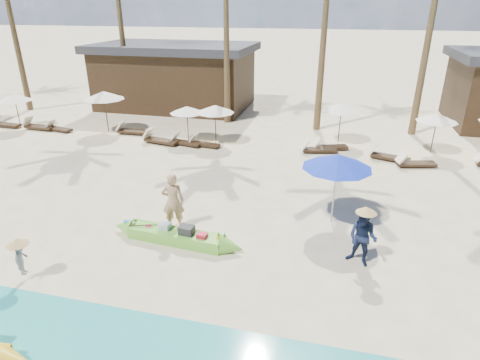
# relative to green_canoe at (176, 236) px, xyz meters

# --- Properties ---
(ground) EXTENTS (240.00, 240.00, 0.00)m
(ground) POSITION_rel_green_canoe_xyz_m (1.21, -0.59, -0.21)
(ground) COLOR beige
(ground) RESTS_ON ground
(green_canoe) EXTENTS (4.87, 0.88, 0.62)m
(green_canoe) POSITION_rel_green_canoe_xyz_m (0.00, 0.00, 0.00)
(green_canoe) COLOR #66BA38
(green_canoe) RESTS_ON ground
(tourist) EXTENTS (0.80, 0.63, 1.94)m
(tourist) POSITION_rel_green_canoe_xyz_m (-0.36, 0.79, 0.76)
(tourist) COLOR tan
(tourist) RESTS_ON ground
(vendor_green) EXTENTS (1.01, 0.92, 1.69)m
(vendor_green) POSITION_rel_green_canoe_xyz_m (5.47, 0.18, 0.64)
(vendor_green) COLOR #151E3B
(vendor_green) RESTS_ON ground
(vendor_yellow) EXTENTS (0.58, 0.71, 0.95)m
(vendor_yellow) POSITION_rel_green_canoe_xyz_m (-3.19, -2.67, 0.45)
(vendor_yellow) COLOR gray
(vendor_yellow) RESTS_ON ground
(blue_umbrella) EXTENTS (2.25, 2.25, 2.42)m
(blue_umbrella) POSITION_rel_green_canoe_xyz_m (4.61, 2.43, 1.98)
(blue_umbrella) COLOR #99999E
(blue_umbrella) RESTS_ON ground
(lounger_1_right) EXTENTS (1.82, 0.65, 0.61)m
(lounger_1_right) POSITION_rel_green_canoe_xyz_m (-14.76, 9.42, -0.00)
(lounger_1_right) COLOR #332314
(lounger_1_right) RESTS_ON ground
(resort_parasol_2) EXTENTS (1.95, 1.95, 2.01)m
(resort_parasol_2) POSITION_rel_green_canoe_xyz_m (-13.74, 9.48, 1.60)
(resort_parasol_2) COLOR #332314
(resort_parasol_2) RESTS_ON ground
(lounger_2_left) EXTENTS (1.93, 0.68, 0.65)m
(lounger_2_left) POSITION_rel_green_canoe_xyz_m (-12.49, 9.43, 0.01)
(lounger_2_left) COLOR #332314
(lounger_2_left) RESTS_ON ground
(resort_parasol_3) EXTENTS (2.25, 2.25, 2.32)m
(resort_parasol_3) POSITION_rel_green_canoe_xyz_m (-8.29, 10.08, 1.88)
(resort_parasol_3) COLOR #332314
(resort_parasol_3) RESTS_ON ground
(lounger_3_left) EXTENTS (1.68, 0.81, 0.55)m
(lounger_3_left) POSITION_rel_green_canoe_xyz_m (-11.12, 9.43, -0.02)
(lounger_3_left) COLOR #332314
(lounger_3_left) RESTS_ON ground
(lounger_3_right) EXTENTS (1.91, 0.63, 0.64)m
(lounger_3_right) POSITION_rel_green_canoe_xyz_m (-6.71, 9.92, 0.01)
(lounger_3_right) COLOR #332314
(lounger_3_right) RESTS_ON ground
(resort_parasol_4) EXTENTS (1.81, 1.81, 1.86)m
(resort_parasol_4) POSITION_rel_green_canoe_xyz_m (-3.20, 9.59, 1.47)
(resort_parasol_4) COLOR #332314
(resort_parasol_4) RESTS_ON ground
(lounger_4_left) EXTENTS (2.05, 0.96, 0.67)m
(lounger_4_left) POSITION_rel_green_canoe_xyz_m (-4.51, 8.74, 0.02)
(lounger_4_left) COLOR #332314
(lounger_4_left) RESTS_ON ground
(lounger_4_right) EXTENTS (1.74, 0.86, 0.57)m
(lounger_4_right) POSITION_rel_green_canoe_xyz_m (-3.09, 8.79, -0.02)
(lounger_4_right) COLOR #332314
(lounger_4_right) RESTS_ON ground
(resort_parasol_5) EXTENTS (1.97, 1.97, 2.03)m
(resort_parasol_5) POSITION_rel_green_canoe_xyz_m (-1.64, 9.54, 1.62)
(resort_parasol_5) COLOR #332314
(resort_parasol_5) RESTS_ON ground
(lounger_5_left) EXTENTS (1.68, 0.79, 0.55)m
(lounger_5_left) POSITION_rel_green_canoe_xyz_m (-2.11, 8.84, -0.02)
(lounger_5_left) COLOR #332314
(lounger_5_left) RESTS_ON ground
(resort_parasol_6) EXTENTS (2.05, 2.05, 2.11)m
(resort_parasol_6) POSITION_rel_green_canoe_xyz_m (4.64, 11.19, 1.69)
(resort_parasol_6) COLOR #332314
(resort_parasol_6) RESTS_ON ground
(lounger_6_left) EXTENTS (1.83, 0.92, 0.60)m
(lounger_6_left) POSITION_rel_green_canoe_xyz_m (3.66, 9.31, -0.01)
(lounger_6_left) COLOR #332314
(lounger_6_left) RESTS_ON ground
(lounger_6_right) EXTENTS (1.84, 1.06, 0.60)m
(lounger_6_right) POSITION_rel_green_canoe_xyz_m (4.17, 9.83, -0.01)
(lounger_6_right) COLOR #332314
(lounger_6_right) RESTS_ON ground
(resort_parasol_7) EXTENTS (1.91, 1.91, 1.97)m
(resort_parasol_7) POSITION_rel_green_canoe_xyz_m (9.12, 10.62, 1.57)
(resort_parasol_7) COLOR #332314
(resort_parasol_7) RESTS_ON ground
(lounger_7_left) EXTENTS (1.91, 1.11, 0.62)m
(lounger_7_left) POSITION_rel_green_canoe_xyz_m (6.95, 9.07, -0.00)
(lounger_7_left) COLOR #332314
(lounger_7_left) RESTS_ON ground
(lounger_7_right) EXTENTS (1.84, 0.95, 0.60)m
(lounger_7_right) POSITION_rel_green_canoe_xyz_m (8.03, 8.43, -0.01)
(lounger_7_right) COLOR #332314
(lounger_7_right) RESTS_ON ground
(pavilion_west) EXTENTS (10.80, 6.60, 4.30)m
(pavilion_west) POSITION_rel_green_canoe_xyz_m (-6.79, 16.91, 1.98)
(pavilion_west) COLOR #332314
(pavilion_west) RESTS_ON ground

